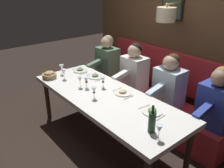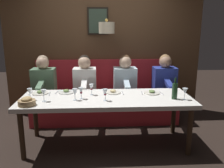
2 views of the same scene
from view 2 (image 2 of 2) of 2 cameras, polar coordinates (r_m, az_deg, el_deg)
ground_plane at (r=3.69m, az=-1.31°, el=-14.23°), size 12.00×12.00×0.00m
dining_table at (r=3.43m, az=-1.38°, el=-4.19°), size 0.90×2.43×0.74m
banquette_bench at (r=4.41m, az=-1.72°, el=-6.22°), size 0.52×2.63×0.45m
back_wall_panel at (r=4.74m, az=-2.02°, el=9.32°), size 0.59×3.83×2.90m
diner_nearest at (r=4.40m, az=12.45°, el=1.40°), size 0.60×0.40×0.79m
diner_near at (r=4.27m, az=3.13°, el=1.32°), size 0.60×0.40×0.79m
diner_middle at (r=4.25m, az=-6.53°, el=1.20°), size 0.60×0.40×0.79m
diner_far at (r=4.35m, az=-16.03°, el=1.04°), size 0.60×0.40×0.79m
place_setting_0 at (r=3.62m, az=0.23°, el=-1.90°), size 0.24×0.31×0.05m
place_setting_1 at (r=3.64m, az=9.52°, el=-2.01°), size 0.24×0.32×0.05m
place_setting_2 at (r=3.70m, az=-10.91°, el=-1.83°), size 0.24×0.32×0.05m
place_setting_3 at (r=3.73m, az=-16.85°, el=-2.03°), size 0.24×0.31×0.05m
wine_glass_0 at (r=3.50m, az=-4.95°, el=-0.77°), size 0.07×0.07×0.16m
wine_glass_1 at (r=3.22m, az=-1.64°, el=-2.04°), size 0.07×0.07×0.16m
wine_glass_2 at (r=3.33m, az=-7.42°, el=-1.62°), size 0.07×0.07×0.16m
wine_glass_3 at (r=3.32m, az=-16.05°, el=-2.08°), size 0.07×0.07×0.16m
wine_glass_4 at (r=3.41m, az=17.07°, el=-1.71°), size 0.07×0.07×0.16m
wine_glass_5 at (r=3.43m, az=-19.09°, el=-1.77°), size 0.07×0.07×0.16m
wine_glass_6 at (r=3.28m, az=-8.87°, el=-1.89°), size 0.07×0.07×0.16m
wine_bottle at (r=3.41m, az=14.80°, el=-1.60°), size 0.08×0.08×0.30m
bread_bowl at (r=3.23m, az=-19.75°, el=-4.03°), size 0.22×0.22×0.12m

